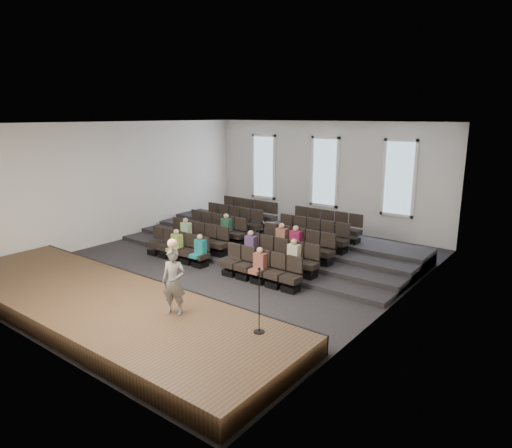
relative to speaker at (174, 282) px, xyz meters
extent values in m
plane|color=black|center=(-2.32, 4.58, -1.32)|extent=(14.00, 14.00, 0.00)
cube|color=white|center=(-2.32, 4.58, 3.69)|extent=(12.00, 14.00, 0.02)
cube|color=silver|center=(-2.32, 11.60, 1.18)|extent=(12.00, 0.04, 5.00)
cube|color=silver|center=(-2.32, -2.44, 1.18)|extent=(12.00, 0.04, 5.00)
cube|color=silver|center=(-8.34, 4.58, 1.18)|extent=(0.04, 14.00, 5.00)
cube|color=silver|center=(3.70, 4.58, 1.18)|extent=(0.04, 14.00, 5.00)
cube|color=#43321D|center=(-2.32, -0.52, -1.07)|extent=(11.80, 3.60, 0.50)
cube|color=black|center=(-2.32, 1.25, -1.07)|extent=(11.80, 0.06, 0.52)
cube|color=black|center=(-2.32, 6.90, -1.25)|extent=(11.80, 4.80, 0.15)
cube|color=black|center=(-2.32, 7.43, -1.17)|extent=(11.80, 3.75, 0.30)
cube|color=black|center=(-2.32, 7.95, -1.10)|extent=(11.80, 2.70, 0.45)
cube|color=black|center=(-2.32, 8.48, -1.02)|extent=(11.80, 1.65, 0.60)
cube|color=black|center=(-5.45, 3.98, -1.22)|extent=(0.47, 0.43, 0.20)
cube|color=black|center=(-5.45, 3.98, -0.91)|extent=(0.55, 0.50, 0.19)
cube|color=black|center=(-5.45, 4.19, -0.50)|extent=(0.55, 0.08, 0.50)
cube|color=black|center=(-4.85, 3.98, -1.22)|extent=(0.47, 0.43, 0.20)
cube|color=black|center=(-4.85, 3.98, -0.91)|extent=(0.55, 0.50, 0.19)
cube|color=black|center=(-4.85, 4.19, -0.50)|extent=(0.55, 0.08, 0.50)
cube|color=black|center=(-4.25, 3.98, -1.22)|extent=(0.47, 0.43, 0.20)
cube|color=black|center=(-4.25, 3.98, -0.91)|extent=(0.55, 0.50, 0.19)
cube|color=black|center=(-4.25, 4.19, -0.50)|extent=(0.55, 0.08, 0.50)
cube|color=black|center=(-3.65, 3.98, -1.22)|extent=(0.47, 0.43, 0.20)
cube|color=black|center=(-3.65, 3.98, -0.91)|extent=(0.55, 0.50, 0.19)
cube|color=black|center=(-3.65, 4.19, -0.50)|extent=(0.55, 0.08, 0.50)
cube|color=black|center=(-3.05, 3.98, -1.22)|extent=(0.47, 0.43, 0.20)
cube|color=black|center=(-3.05, 3.98, -0.91)|extent=(0.55, 0.50, 0.19)
cube|color=black|center=(-3.05, 4.19, -0.50)|extent=(0.55, 0.08, 0.50)
cube|color=black|center=(-1.60, 3.98, -1.22)|extent=(0.47, 0.43, 0.20)
cube|color=black|center=(-1.60, 3.98, -0.91)|extent=(0.55, 0.50, 0.19)
cube|color=black|center=(-1.60, 4.19, -0.50)|extent=(0.55, 0.08, 0.50)
cube|color=black|center=(-1.00, 3.98, -1.22)|extent=(0.47, 0.43, 0.20)
cube|color=black|center=(-1.00, 3.98, -0.91)|extent=(0.55, 0.50, 0.19)
cube|color=black|center=(-1.00, 4.19, -0.50)|extent=(0.55, 0.08, 0.50)
cube|color=black|center=(-0.40, 3.98, -1.22)|extent=(0.47, 0.43, 0.20)
cube|color=black|center=(-0.40, 3.98, -0.91)|extent=(0.55, 0.50, 0.19)
cube|color=black|center=(-0.40, 4.19, -0.50)|extent=(0.55, 0.08, 0.50)
cube|color=black|center=(0.20, 3.98, -1.22)|extent=(0.47, 0.43, 0.20)
cube|color=black|center=(0.20, 3.98, -0.91)|extent=(0.55, 0.50, 0.19)
cube|color=black|center=(0.20, 4.19, -0.50)|extent=(0.55, 0.08, 0.50)
cube|color=black|center=(0.80, 3.98, -1.22)|extent=(0.47, 0.43, 0.20)
cube|color=black|center=(0.80, 3.98, -0.91)|extent=(0.55, 0.50, 0.19)
cube|color=black|center=(0.80, 4.19, -0.50)|extent=(0.55, 0.08, 0.50)
cube|color=black|center=(-5.45, 5.03, -1.07)|extent=(0.47, 0.43, 0.20)
cube|color=black|center=(-5.45, 5.03, -0.76)|extent=(0.55, 0.50, 0.19)
cube|color=black|center=(-5.45, 5.24, -0.35)|extent=(0.55, 0.08, 0.50)
cube|color=black|center=(-4.85, 5.03, -1.07)|extent=(0.47, 0.43, 0.20)
cube|color=black|center=(-4.85, 5.03, -0.76)|extent=(0.55, 0.50, 0.19)
cube|color=black|center=(-4.85, 5.24, -0.35)|extent=(0.55, 0.08, 0.50)
cube|color=black|center=(-4.25, 5.03, -1.07)|extent=(0.47, 0.43, 0.20)
cube|color=black|center=(-4.25, 5.03, -0.76)|extent=(0.55, 0.50, 0.19)
cube|color=black|center=(-4.25, 5.24, -0.35)|extent=(0.55, 0.08, 0.50)
cube|color=black|center=(-3.65, 5.03, -1.07)|extent=(0.47, 0.43, 0.20)
cube|color=black|center=(-3.65, 5.03, -0.76)|extent=(0.55, 0.50, 0.19)
cube|color=black|center=(-3.65, 5.24, -0.35)|extent=(0.55, 0.08, 0.50)
cube|color=black|center=(-3.05, 5.03, -1.07)|extent=(0.47, 0.43, 0.20)
cube|color=black|center=(-3.05, 5.03, -0.76)|extent=(0.55, 0.50, 0.19)
cube|color=black|center=(-3.05, 5.24, -0.35)|extent=(0.55, 0.08, 0.50)
cube|color=black|center=(-1.60, 5.03, -1.07)|extent=(0.47, 0.43, 0.20)
cube|color=black|center=(-1.60, 5.03, -0.76)|extent=(0.55, 0.50, 0.19)
cube|color=black|center=(-1.60, 5.24, -0.35)|extent=(0.55, 0.08, 0.50)
cube|color=black|center=(-1.00, 5.03, -1.07)|extent=(0.47, 0.43, 0.20)
cube|color=black|center=(-1.00, 5.03, -0.76)|extent=(0.55, 0.50, 0.19)
cube|color=black|center=(-1.00, 5.24, -0.35)|extent=(0.55, 0.08, 0.50)
cube|color=black|center=(-0.40, 5.03, -1.07)|extent=(0.47, 0.43, 0.20)
cube|color=black|center=(-0.40, 5.03, -0.76)|extent=(0.55, 0.50, 0.19)
cube|color=black|center=(-0.40, 5.24, -0.35)|extent=(0.55, 0.08, 0.50)
cube|color=black|center=(0.20, 5.03, -1.07)|extent=(0.47, 0.43, 0.20)
cube|color=black|center=(0.20, 5.03, -0.76)|extent=(0.55, 0.50, 0.19)
cube|color=black|center=(0.20, 5.24, -0.35)|extent=(0.55, 0.08, 0.50)
cube|color=black|center=(0.80, 5.03, -1.07)|extent=(0.47, 0.43, 0.20)
cube|color=black|center=(0.80, 5.03, -0.76)|extent=(0.55, 0.50, 0.19)
cube|color=black|center=(0.80, 5.24, -0.35)|extent=(0.55, 0.08, 0.50)
cube|color=black|center=(-5.45, 6.08, -0.92)|extent=(0.47, 0.42, 0.20)
cube|color=black|center=(-5.45, 6.08, -0.61)|extent=(0.55, 0.50, 0.19)
cube|color=black|center=(-5.45, 6.29, -0.20)|extent=(0.55, 0.08, 0.50)
cube|color=black|center=(-4.85, 6.08, -0.92)|extent=(0.47, 0.42, 0.20)
cube|color=black|center=(-4.85, 6.08, -0.61)|extent=(0.55, 0.50, 0.19)
cube|color=black|center=(-4.85, 6.29, -0.20)|extent=(0.55, 0.08, 0.50)
cube|color=black|center=(-4.25, 6.08, -0.92)|extent=(0.47, 0.42, 0.20)
cube|color=black|center=(-4.25, 6.08, -0.61)|extent=(0.55, 0.50, 0.19)
cube|color=black|center=(-4.25, 6.29, -0.20)|extent=(0.55, 0.08, 0.50)
cube|color=black|center=(-3.65, 6.08, -0.92)|extent=(0.47, 0.42, 0.20)
cube|color=black|center=(-3.65, 6.08, -0.61)|extent=(0.55, 0.50, 0.19)
cube|color=black|center=(-3.65, 6.29, -0.20)|extent=(0.55, 0.08, 0.50)
cube|color=black|center=(-3.05, 6.08, -0.92)|extent=(0.47, 0.42, 0.20)
cube|color=black|center=(-3.05, 6.08, -0.61)|extent=(0.55, 0.50, 0.19)
cube|color=black|center=(-3.05, 6.29, -0.20)|extent=(0.55, 0.08, 0.50)
cube|color=black|center=(-1.60, 6.08, -0.92)|extent=(0.47, 0.42, 0.20)
cube|color=black|center=(-1.60, 6.08, -0.61)|extent=(0.55, 0.50, 0.19)
cube|color=black|center=(-1.60, 6.29, -0.20)|extent=(0.55, 0.08, 0.50)
cube|color=black|center=(-1.00, 6.08, -0.92)|extent=(0.47, 0.42, 0.20)
cube|color=black|center=(-1.00, 6.08, -0.61)|extent=(0.55, 0.50, 0.19)
cube|color=black|center=(-1.00, 6.29, -0.20)|extent=(0.55, 0.08, 0.50)
cube|color=black|center=(-0.40, 6.08, -0.92)|extent=(0.47, 0.42, 0.20)
cube|color=black|center=(-0.40, 6.08, -0.61)|extent=(0.55, 0.50, 0.19)
cube|color=black|center=(-0.40, 6.29, -0.20)|extent=(0.55, 0.08, 0.50)
cube|color=black|center=(0.20, 6.08, -0.92)|extent=(0.47, 0.42, 0.20)
cube|color=black|center=(0.20, 6.08, -0.61)|extent=(0.55, 0.50, 0.19)
cube|color=black|center=(0.20, 6.29, -0.20)|extent=(0.55, 0.08, 0.50)
cube|color=black|center=(0.80, 6.08, -0.92)|extent=(0.47, 0.42, 0.20)
cube|color=black|center=(0.80, 6.08, -0.61)|extent=(0.55, 0.50, 0.19)
cube|color=black|center=(0.80, 6.29, -0.20)|extent=(0.55, 0.08, 0.50)
cube|color=black|center=(-5.45, 7.13, -0.77)|extent=(0.47, 0.42, 0.20)
cube|color=black|center=(-5.45, 7.13, -0.46)|extent=(0.55, 0.50, 0.19)
cube|color=black|center=(-5.45, 7.34, -0.05)|extent=(0.55, 0.08, 0.50)
cube|color=black|center=(-4.85, 7.13, -0.77)|extent=(0.47, 0.42, 0.20)
cube|color=black|center=(-4.85, 7.13, -0.46)|extent=(0.55, 0.50, 0.19)
cube|color=black|center=(-4.85, 7.34, -0.05)|extent=(0.55, 0.08, 0.50)
cube|color=black|center=(-4.25, 7.13, -0.77)|extent=(0.47, 0.42, 0.20)
cube|color=black|center=(-4.25, 7.13, -0.46)|extent=(0.55, 0.50, 0.19)
cube|color=black|center=(-4.25, 7.34, -0.05)|extent=(0.55, 0.08, 0.50)
cube|color=black|center=(-3.65, 7.13, -0.77)|extent=(0.47, 0.42, 0.20)
cube|color=black|center=(-3.65, 7.13, -0.46)|extent=(0.55, 0.50, 0.19)
cube|color=black|center=(-3.65, 7.34, -0.05)|extent=(0.55, 0.08, 0.50)
cube|color=black|center=(-3.05, 7.13, -0.77)|extent=(0.47, 0.42, 0.20)
cube|color=black|center=(-3.05, 7.13, -0.46)|extent=(0.55, 0.50, 0.19)
cube|color=black|center=(-3.05, 7.34, -0.05)|extent=(0.55, 0.08, 0.50)
cube|color=black|center=(-1.60, 7.13, -0.77)|extent=(0.47, 0.42, 0.20)
cube|color=black|center=(-1.60, 7.13, -0.46)|extent=(0.55, 0.50, 0.19)
cube|color=black|center=(-1.60, 7.34, -0.05)|extent=(0.55, 0.08, 0.50)
cube|color=black|center=(-1.00, 7.13, -0.77)|extent=(0.47, 0.42, 0.20)
cube|color=black|center=(-1.00, 7.13, -0.46)|extent=(0.55, 0.50, 0.19)
cube|color=black|center=(-1.00, 7.34, -0.05)|extent=(0.55, 0.08, 0.50)
cube|color=black|center=(-0.40, 7.13, -0.77)|extent=(0.47, 0.42, 0.20)
cube|color=black|center=(-0.40, 7.13, -0.46)|extent=(0.55, 0.50, 0.19)
cube|color=black|center=(-0.40, 7.34, -0.05)|extent=(0.55, 0.08, 0.50)
cube|color=black|center=(0.20, 7.13, -0.77)|extent=(0.47, 0.42, 0.20)
cube|color=black|center=(0.20, 7.13, -0.46)|extent=(0.55, 0.50, 0.19)
cube|color=black|center=(0.20, 7.34, -0.05)|extent=(0.55, 0.08, 0.50)
cube|color=black|center=(0.80, 7.13, -0.77)|extent=(0.47, 0.42, 0.20)
cube|color=black|center=(0.80, 7.13, -0.46)|extent=(0.55, 0.50, 0.19)
cube|color=black|center=(0.80, 7.34, -0.05)|extent=(0.55, 0.08, 0.50)
cube|color=black|center=(-5.45, 8.18, -0.62)|extent=(0.47, 0.42, 0.20)
cube|color=black|center=(-5.45, 8.18, -0.31)|extent=(0.55, 0.50, 0.19)
cube|color=black|center=(-5.45, 8.39, 0.10)|extent=(0.55, 0.08, 0.50)
cube|color=black|center=(-4.85, 8.18, -0.62)|extent=(0.47, 0.42, 0.20)
cube|color=black|center=(-4.85, 8.18, -0.31)|extent=(0.55, 0.50, 0.19)
cube|color=black|center=(-4.85, 8.39, 0.10)|extent=(0.55, 0.08, 0.50)
cube|color=black|center=(-4.25, 8.18, -0.62)|extent=(0.47, 0.42, 0.20)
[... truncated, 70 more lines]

